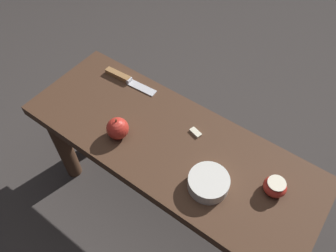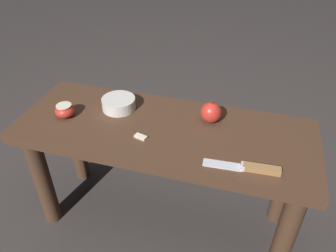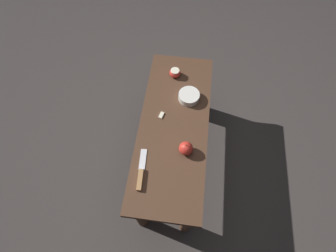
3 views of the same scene
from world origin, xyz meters
The scene contains 7 objects.
ground_plane centered at (0.00, 0.00, 0.00)m, with size 8.00×8.00×0.00m, color #383330.
wooden_bench centered at (0.00, 0.00, 0.38)m, with size 1.03×0.39×0.48m.
knife centered at (-0.31, 0.13, 0.49)m, with size 0.22×0.04×0.02m.
apple_whole centered at (-0.15, -0.08, 0.52)m, with size 0.07×0.07×0.08m.
apple_cut centered at (0.36, 0.04, 0.50)m, with size 0.07×0.07×0.05m.
apple_slice_near_knife centered at (0.05, 0.08, 0.48)m, with size 0.05×0.03×0.01m.
bowl centered at (0.19, -0.07, 0.50)m, with size 0.12×0.12×0.04m.
Camera 3 is at (-0.71, -0.06, 1.76)m, focal length 28.00 mm.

